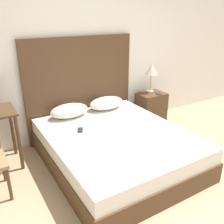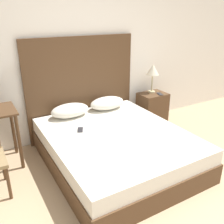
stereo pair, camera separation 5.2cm
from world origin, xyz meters
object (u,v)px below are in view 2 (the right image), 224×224
object	(u,v)px
bed	(116,148)
phone_on_nightstand	(160,94)
table_lamp	(153,71)
nightstand	(152,109)
phone_on_bed	(80,130)

from	to	relation	value
bed	phone_on_nightstand	size ratio (longest dim) A/B	12.28
table_lamp	phone_on_nightstand	bearing A→B (deg)	-73.05
nightstand	table_lamp	distance (m)	0.68
bed	phone_on_nightstand	xyz separation A→B (m)	(1.29, 0.67, 0.35)
phone_on_bed	nightstand	distance (m)	1.66
phone_on_bed	phone_on_nightstand	distance (m)	1.70
table_lamp	bed	bearing A→B (deg)	-145.94
bed	phone_on_bed	size ratio (longest dim) A/B	12.19
phone_on_bed	table_lamp	world-z (taller)	table_lamp
phone_on_bed	phone_on_nightstand	world-z (taller)	phone_on_nightstand
bed	nightstand	distance (m)	1.44
nightstand	bed	bearing A→B (deg)	-147.86
phone_on_bed	table_lamp	distance (m)	1.77
nightstand	table_lamp	size ratio (longest dim) A/B	1.16
nightstand	phone_on_bed	bearing A→B (deg)	-163.57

